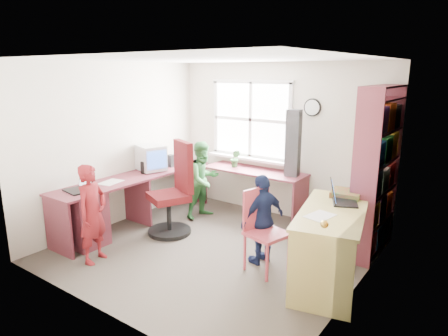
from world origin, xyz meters
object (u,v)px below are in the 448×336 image
bookshelf (376,176)px  person_navy (263,219)px  laptop_right (340,198)px  person_green (203,180)px  laptop_left (81,186)px  potted_plant (235,158)px  crt_monitor (151,158)px  wooden_chair (263,227)px  person_red (93,214)px  swivel_chair (175,195)px  cd_tower (293,143)px  l_desk (126,204)px  right_desk (332,230)px

bookshelf → person_navy: bearing=-131.7°
laptop_right → person_green: person_green is taller
laptop_left → potted_plant: potted_plant is taller
bookshelf → person_green: bearing=-173.7°
crt_monitor → person_navy: 2.28m
bookshelf → wooden_chair: bearing=-125.8°
crt_monitor → person_red: person_red is taller
swivel_chair → cd_tower: bearing=72.0°
swivel_chair → laptop_right: size_ratio=2.92×
laptop_left → potted_plant: 2.42m
person_navy → potted_plant: bearing=-119.0°
person_navy → cd_tower: bearing=-151.0°
crt_monitor → laptop_left: (0.03, -1.29, -0.15)m
bookshelf → laptop_right: bearing=-103.4°
bookshelf → laptop_left: 3.76m
person_green → person_navy: (1.55, -0.81, -0.06)m
l_desk → right_desk: (2.81, 0.43, 0.14)m
person_red → person_navy: person_red is taller
laptop_right → potted_plant: laptop_right is taller
person_red → swivel_chair: bearing=-22.5°
laptop_left → person_red: 0.59m
swivel_chair → person_green: (-0.07, 0.74, 0.04)m
right_desk → crt_monitor: crt_monitor is taller
laptop_left → person_navy: person_navy is taller
laptop_right → person_navy: bearing=89.5°
bookshelf → laptop_right: 0.78m
swivel_chair → person_green: bearing=120.0°
laptop_right → cd_tower: (-1.09, 1.01, 0.36)m
laptop_right → swivel_chair: bearing=73.0°
swivel_chair → wooden_chair: (1.56, -0.21, -0.04)m
bookshelf → laptop_right: size_ratio=4.67×
crt_monitor → l_desk: bearing=-54.5°
person_navy → crt_monitor: bearing=-82.4°
l_desk → person_red: size_ratio=2.44×
right_desk → swivel_chair: 2.31m
person_green → laptop_right: bearing=-91.0°
person_red → potted_plant: bearing=-22.5°
cd_tower → potted_plant: 1.05m
l_desk → crt_monitor: 0.91m
right_desk → potted_plant: potted_plant is taller
wooden_chair → cd_tower: 1.70m
l_desk → laptop_right: (2.78, 0.72, 0.42)m
l_desk → potted_plant: (0.70, 1.69, 0.44)m
l_desk → cd_tower: (1.69, 1.73, 0.78)m
right_desk → laptop_left: laptop_left is taller
laptop_left → person_navy: size_ratio=0.36×
person_green → swivel_chair: bearing=-164.3°
right_desk → wooden_chair: bearing=-178.6°
bookshelf → person_green: size_ratio=1.73×
person_green → cd_tower: bearing=-56.3°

